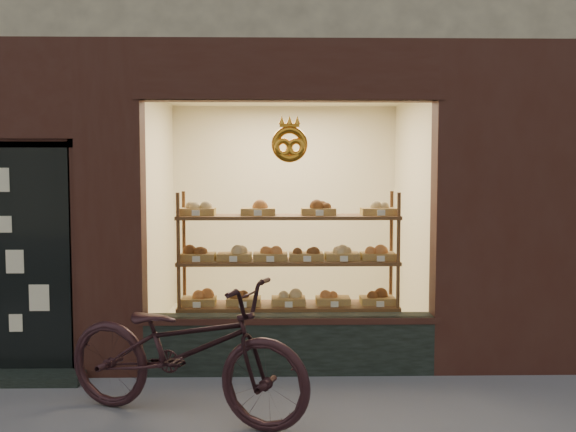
{
  "coord_description": "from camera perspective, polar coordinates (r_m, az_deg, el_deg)",
  "views": [
    {
      "loc": [
        0.32,
        -3.83,
        1.92
      ],
      "look_at": [
        0.44,
        2.0,
        1.5
      ],
      "focal_mm": 40.0,
      "sensor_mm": 36.0,
      "label": 1
    }
  ],
  "objects": [
    {
      "name": "bicycle",
      "position": [
        5.1,
        -9.2,
        -11.58
      ],
      "size": [
        2.19,
        1.45,
        1.09
      ],
      "primitive_type": "imported",
      "rotation": [
        0.0,
        0.0,
        1.18
      ],
      "color": "black",
      "rests_on": "ground"
    },
    {
      "name": "display_shelf",
      "position": [
        6.46,
        0.03,
        -5.25
      ],
      "size": [
        2.2,
        0.45,
        1.7
      ],
      "color": "brown",
      "rests_on": "ground"
    }
  ]
}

